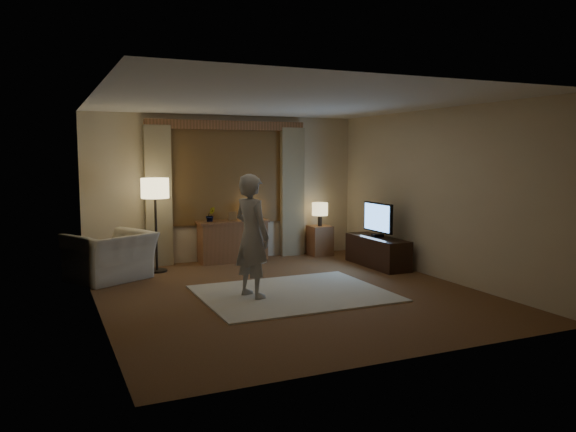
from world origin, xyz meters
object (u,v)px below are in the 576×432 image
sideboard (233,242)px  armchair (111,257)px  side_table (320,240)px  person (252,236)px  tv_stand (377,252)px

sideboard → armchair: 2.27m
side_table → person: size_ratio=0.34×
sideboard → armchair: armchair is taller
tv_stand → side_table: bearing=107.1°
armchair → sideboard: bearing=168.5°
person → armchair: bearing=20.9°
sideboard → armchair: size_ratio=1.07×
sideboard → person: bearing=-102.7°
armchair → person: person is taller
armchair → side_table: (3.89, 0.63, -0.08)m
sideboard → armchair: bearing=-162.6°
sideboard → tv_stand: (2.13, -1.40, -0.10)m
side_table → person: bearing=-132.6°
armchair → tv_stand: armchair is taller
armchair → tv_stand: 4.36m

